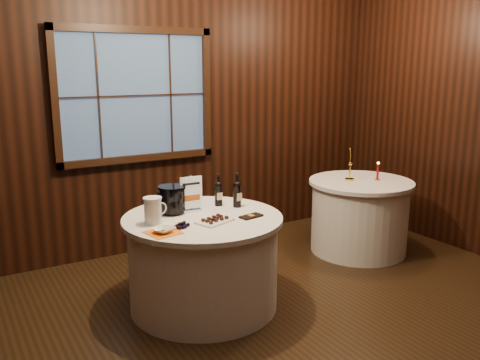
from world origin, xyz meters
TOP-DOWN VIEW (x-y plane):
  - back_wall at (0.00, 2.48)m, footprint 6.00×0.10m
  - main_table at (0.00, 1.00)m, footprint 1.28×1.28m
  - side_table at (2.00, 1.30)m, footprint 1.08×1.08m
  - sign_stand at (-0.01, 1.18)m, footprint 0.19×0.10m
  - port_bottle_left at (0.26, 1.22)m, footprint 0.07×0.07m
  - port_bottle_right at (0.38, 1.10)m, footprint 0.07×0.07m
  - ice_bucket at (-0.17, 1.20)m, footprint 0.22×0.22m
  - chocolate_plate at (0.01, 0.81)m, footprint 0.32×0.26m
  - chocolate_box at (0.32, 0.78)m, footprint 0.20×0.12m
  - grape_bunch at (-0.26, 0.80)m, footprint 0.19×0.09m
  - glass_pitcher at (-0.40, 1.03)m, footprint 0.19×0.14m
  - orange_napkin at (-0.43, 0.78)m, footprint 0.26×0.26m
  - cracker_bowl at (-0.43, 0.78)m, footprint 0.18×0.18m
  - brass_candlestick at (1.91, 1.38)m, footprint 0.10×0.10m
  - red_candle at (2.15, 1.22)m, footprint 0.05×0.05m

SIDE VIEW (x-z plane):
  - main_table at x=0.00m, z-range 0.00..0.77m
  - side_table at x=2.00m, z-range 0.00..0.77m
  - orange_napkin at x=-0.43m, z-range 0.77..0.77m
  - chocolate_box at x=0.32m, z-range 0.77..0.79m
  - chocolate_plate at x=0.01m, z-range 0.77..0.81m
  - cracker_bowl at x=-0.43m, z-range 0.77..0.81m
  - grape_bunch at x=-0.26m, z-range 0.77..0.81m
  - red_candle at x=2.15m, z-range 0.75..0.95m
  - sign_stand at x=-0.01m, z-range 0.72..1.02m
  - glass_pitcher at x=-0.40m, z-range 0.77..0.98m
  - port_bottle_left at x=0.26m, z-range 0.75..1.03m
  - ice_bucket at x=-0.17m, z-range 0.78..1.01m
  - brass_candlestick at x=1.91m, z-range 0.72..1.07m
  - port_bottle_right at x=0.38m, z-range 0.75..1.05m
  - back_wall at x=0.00m, z-range 0.04..3.04m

